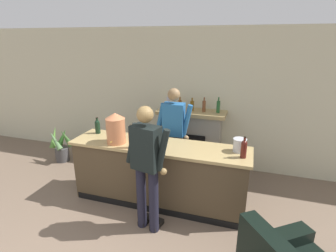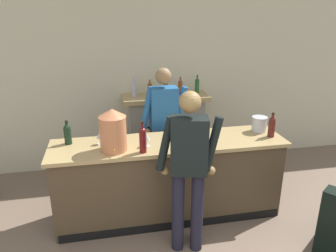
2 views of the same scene
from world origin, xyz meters
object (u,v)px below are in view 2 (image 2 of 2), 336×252
fireplace_stone (165,131)px  wine_glass_front_left (147,137)px  copper_dispenser (113,130)px  person_customer (188,168)px  wine_bottle_port_short (272,126)px  wine_bottle_riesling_slim (68,133)px  wine_bottle_chardonnay_pale (143,139)px  wine_glass_back_row (99,135)px  person_bartender (164,126)px  ice_bucket_steel (259,124)px

fireplace_stone → wine_glass_front_left: (-0.49, -1.42, 0.50)m
fireplace_stone → copper_dispenser: bearing=-120.3°
person_customer → wine_bottle_port_short: bearing=25.2°
wine_bottle_port_short → fireplace_stone: bearing=125.9°
wine_bottle_port_short → person_customer: bearing=-154.8°
wine_bottle_riesling_slim → fireplace_stone: bearing=40.9°
wine_bottle_chardonnay_pale → copper_dispenser: bearing=159.7°
wine_bottle_port_short → wine_bottle_chardonnay_pale: (-1.58, -0.15, 0.02)m
wine_glass_back_row → fireplace_stone: bearing=51.4°
fireplace_stone → copper_dispenser: size_ratio=3.19×
wine_bottle_riesling_slim → wine_glass_front_left: (0.87, -0.25, -0.01)m
person_bartender → wine_bottle_chardonnay_pale: size_ratio=4.98×
copper_dispenser → wine_bottle_riesling_slim: (-0.50, 0.28, -0.11)m
wine_glass_front_left → person_bartender: bearing=65.4°
fireplace_stone → person_customer: person_customer is taller
wine_bottle_port_short → wine_bottle_riesling_slim: size_ratio=1.08×
ice_bucket_steel → wine_bottle_chardonnay_pale: wine_bottle_chardonnay_pale is taller
fireplace_stone → copper_dispenser: fireplace_stone is taller
wine_bottle_riesling_slim → person_customer: bearing=-33.4°
person_bartender → person_customer: bearing=-89.3°
ice_bucket_steel → wine_bottle_chardonnay_pale: (-1.51, -0.35, 0.06)m
fireplace_stone → person_bartender: bearing=-102.6°
wine_glass_back_row → wine_bottle_riesling_slim: bearing=166.7°
wine_bottle_riesling_slim → wine_bottle_port_short: bearing=-5.9°
fireplace_stone → person_customer: (-0.14, -1.98, 0.36)m
copper_dispenser → wine_glass_back_row: size_ratio=3.07×
wine_bottle_port_short → wine_glass_back_row: bearing=175.4°
person_customer → copper_dispenser: person_customer is taller
wine_bottle_port_short → wine_bottle_riesling_slim: 2.40m
fireplace_stone → person_customer: 2.01m
wine_bottle_port_short → wine_bottle_riesling_slim: bearing=174.1°
person_bartender → wine_bottle_port_short: bearing=-31.0°
wine_bottle_chardonnay_pale → wine_glass_front_left: bearing=68.3°
wine_bottle_riesling_slim → wine_glass_back_row: 0.36m
ice_bucket_steel → wine_bottle_port_short: (0.06, -0.20, 0.04)m
person_customer → wine_bottle_port_short: size_ratio=5.81×
ice_bucket_steel → wine_glass_front_left: (-1.45, -0.20, 0.02)m
wine_bottle_port_short → wine_bottle_chardonnay_pale: wine_bottle_chardonnay_pale is taller
wine_glass_back_row → person_customer: bearing=-39.9°
copper_dispenser → wine_bottle_riesling_slim: size_ratio=1.70×
ice_bucket_steel → wine_bottle_riesling_slim: 2.33m
person_bartender → copper_dispenser: (-0.69, -0.75, 0.27)m
wine_bottle_riesling_slim → wine_glass_back_row: wine_bottle_riesling_slim is taller
fireplace_stone → ice_bucket_steel: (0.97, -1.22, 0.48)m
person_customer → copper_dispenser: size_ratio=3.70×
copper_dispenser → wine_glass_back_row: bearing=126.7°
wine_bottle_port_short → wine_glass_front_left: size_ratio=1.80×
fireplace_stone → wine_bottle_riesling_slim: size_ratio=5.41×
person_customer → person_bartender: bearing=90.7°
wine_bottle_port_short → person_bartender: bearing=149.0°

